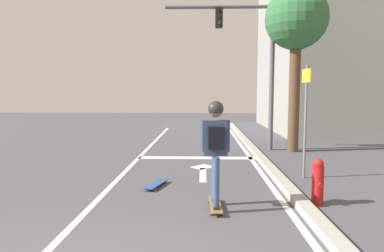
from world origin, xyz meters
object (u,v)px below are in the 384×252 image
Objects in this scene: fire_hydrant at (318,182)px; traffic_signal_mast at (250,48)px; roadside_tree at (296,22)px; skateboard at (215,205)px; spare_skateboard at (156,184)px; skater at (216,139)px; street_sign_post at (306,105)px.

traffic_signal_mast is at bearing 94.46° from fire_hydrant.
traffic_signal_mast is 0.96× the size of roadside_tree.
traffic_signal_mast is (1.36, 5.98, 3.36)m from skateboard.
roadside_tree is (3.99, 4.42, 4.16)m from spare_skateboard.
skater is 3.07m from street_sign_post.
spare_skateboard is at bearing 161.14° from fire_hydrant.
traffic_signal_mast is 6.28× the size of fire_hydrant.
skater is 0.67× the size of street_sign_post.
fire_hydrant is 6.72m from roadside_tree.
traffic_signal_mast is 1.67m from roadside_tree.
street_sign_post reaches higher than skater.
fire_hydrant is (0.44, -5.69, -3.02)m from traffic_signal_mast.
roadside_tree is at bearing 63.88° from skateboard.
street_sign_post is at bearing 45.46° from skateboard.
skateboard is 1.76m from spare_skateboard.
roadside_tree reaches higher than spare_skateboard.
traffic_signal_mast reaches higher than fire_hydrant.
skater is 0.34× the size of traffic_signal_mast.
fire_hydrant reaches higher than skateboard.
skateboard is 0.51× the size of skater.
roadside_tree is (1.00, 5.44, 3.82)m from fire_hydrant.
roadside_tree is at bearing 63.94° from skater.
skateboard is at bearing -47.88° from spare_skateboard.
street_sign_post reaches higher than skateboard.
skateboard is at bearing 91.87° from skater.
spare_skateboard is at bearing -132.09° from roadside_tree.
roadside_tree is at bearing 47.91° from spare_skateboard.
roadside_tree is at bearing 79.54° from fire_hydrant.
skateboard is 1.86m from fire_hydrant.
spare_skateboard is at bearing -165.63° from street_sign_post.
skateboard is at bearing -116.12° from roadside_tree.
spare_skateboard is 7.26m from roadside_tree.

